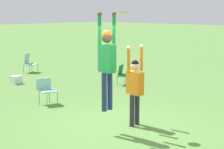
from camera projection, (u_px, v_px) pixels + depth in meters
name	position (u px, v px, depth m)	size (l,w,h in m)	color
ground_plane	(120.00, 127.00, 9.15)	(120.00, 120.00, 0.00)	#56843D
person_jumping	(107.00, 58.00, 8.46)	(0.58, 0.45, 2.26)	navy
person_defending	(135.00, 84.00, 9.13)	(0.60, 0.47, 2.00)	#2D2D38
frisbee	(124.00, 13.00, 8.60)	(0.25, 0.25, 0.06)	yellow
camping_chair_1	(124.00, 73.00, 14.36)	(0.73, 0.78, 0.76)	gray
camping_chair_2	(46.00, 88.00, 11.34)	(0.60, 0.65, 0.80)	gray
camping_chair_3	(29.00, 62.00, 17.14)	(0.76, 0.85, 0.89)	gray
cooler_box	(16.00, 80.00, 14.55)	(0.37, 0.34, 0.31)	white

